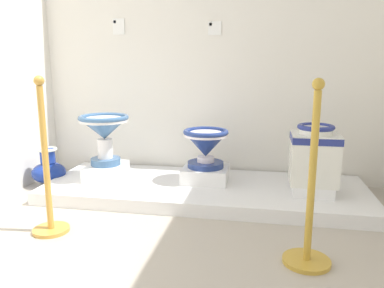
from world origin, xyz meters
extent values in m
cube|color=#B2A899|center=(1.62, 0.60, -0.01)|extent=(5.24, 5.20, 0.02)
cube|color=white|center=(1.62, 2.43, 1.41)|extent=(3.44, 0.06, 2.82)
cube|color=white|center=(1.62, 1.91, 0.05)|extent=(2.63, 0.96, 0.10)
cube|color=white|center=(0.75, 1.91, 0.16)|extent=(0.29, 0.39, 0.12)
cylinder|color=#406796|center=(0.75, 1.91, 0.25)|extent=(0.25, 0.25, 0.06)
cylinder|color=white|center=(0.75, 1.91, 0.37)|extent=(0.13, 0.13, 0.17)
cone|color=#406796|center=(0.75, 1.91, 0.54)|extent=(0.42, 0.42, 0.18)
cylinder|color=white|center=(0.75, 1.91, 0.62)|extent=(0.41, 0.41, 0.03)
torus|color=#406796|center=(0.75, 1.91, 0.64)|extent=(0.43, 0.43, 0.04)
cylinder|color=white|center=(0.75, 1.91, 0.63)|extent=(0.29, 0.29, 0.01)
cube|color=white|center=(1.61, 1.99, 0.16)|extent=(0.38, 0.35, 0.12)
cylinder|color=navy|center=(1.61, 1.99, 0.25)|extent=(0.31, 0.31, 0.05)
cylinder|color=white|center=(1.61, 1.99, 0.29)|extent=(0.14, 0.14, 0.05)
cone|color=navy|center=(1.61, 1.99, 0.42)|extent=(0.37, 0.37, 0.21)
cylinder|color=white|center=(1.61, 1.99, 0.51)|extent=(0.36, 0.36, 0.03)
torus|color=navy|center=(1.61, 1.99, 0.53)|extent=(0.38, 0.38, 0.04)
cylinder|color=white|center=(1.61, 1.99, 0.52)|extent=(0.26, 0.26, 0.01)
cube|color=white|center=(2.47, 1.83, 0.14)|extent=(0.30, 0.31, 0.08)
cube|color=white|center=(2.47, 1.83, 0.38)|extent=(0.35, 0.31, 0.38)
cube|color=navy|center=(2.47, 1.83, 0.53)|extent=(0.35, 0.31, 0.05)
cylinder|color=white|center=(2.47, 1.83, 0.59)|extent=(0.25, 0.25, 0.05)
torus|color=navy|center=(2.47, 1.83, 0.62)|extent=(0.27, 0.27, 0.04)
cube|color=white|center=(0.73, 2.40, 1.42)|extent=(0.11, 0.01, 0.14)
cube|color=#386BAD|center=(0.69, 2.40, 1.46)|extent=(0.02, 0.01, 0.02)
cube|color=white|center=(1.63, 2.40, 1.39)|extent=(0.12, 0.01, 0.11)
cube|color=#386BAD|center=(1.59, 2.40, 1.43)|extent=(0.02, 0.01, 0.02)
cylinder|color=white|center=(0.20, 1.91, 0.01)|extent=(0.16, 0.16, 0.03)
ellipsoid|color=navy|center=(0.20, 1.91, 0.12)|extent=(0.30, 0.30, 0.19)
cylinder|color=navy|center=(0.20, 1.91, 0.28)|extent=(0.13, 0.13, 0.12)
torus|color=white|center=(0.20, 1.91, 0.34)|extent=(0.17, 0.17, 0.02)
cylinder|color=gold|center=(0.74, 1.04, 0.01)|extent=(0.23, 0.23, 0.02)
cylinder|color=gold|center=(0.74, 1.04, 0.49)|extent=(0.04, 0.04, 0.93)
sphere|color=gold|center=(0.74, 1.04, 0.98)|extent=(0.06, 0.06, 0.06)
cylinder|color=gold|center=(2.34, 0.93, 0.01)|extent=(0.26, 0.26, 0.02)
cylinder|color=gold|center=(2.34, 0.93, 0.49)|extent=(0.04, 0.04, 0.92)
sphere|color=gold|center=(2.34, 0.93, 0.98)|extent=(0.06, 0.06, 0.06)
camera|label=1|loc=(2.07, -1.05, 1.07)|focal=35.17mm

